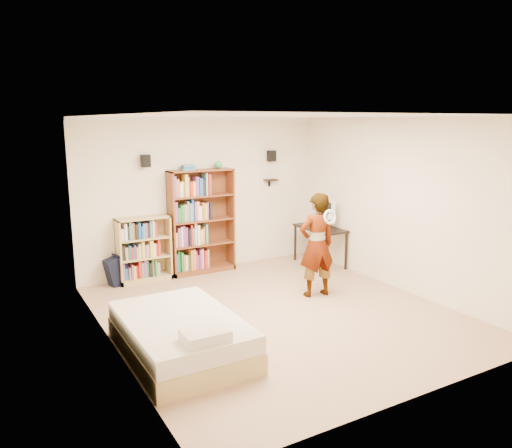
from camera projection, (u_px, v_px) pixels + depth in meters
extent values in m
cube|color=tan|center=(278.00, 313.00, 6.97)|extent=(4.50, 5.00, 0.01)
cube|color=white|center=(203.00, 195.00, 8.83)|extent=(4.50, 0.02, 2.70)
cube|color=white|center=(424.00, 264.00, 4.57)|extent=(4.50, 0.02, 2.70)
cube|color=white|center=(109.00, 238.00, 5.61)|extent=(0.02, 5.00, 2.70)
cube|color=white|center=(400.00, 205.00, 7.79)|extent=(0.02, 5.00, 2.70)
cube|color=white|center=(280.00, 116.00, 6.42)|extent=(4.50, 5.00, 0.02)
cube|color=white|center=(202.00, 119.00, 8.53)|extent=(4.50, 0.06, 0.06)
cube|color=white|center=(432.00, 117.00, 4.33)|extent=(4.50, 0.06, 0.06)
cube|color=white|center=(105.00, 118.00, 5.35)|extent=(0.06, 5.00, 0.06)
cube|color=white|center=(404.00, 119.00, 7.51)|extent=(0.06, 5.00, 0.06)
cube|color=black|center=(146.00, 161.00, 8.10)|extent=(0.14, 0.12, 0.20)
cube|color=black|center=(272.00, 156.00, 9.26)|extent=(0.14, 0.12, 0.20)
cube|color=black|center=(271.00, 180.00, 9.36)|extent=(0.25, 0.16, 0.02)
imported|color=black|center=(317.00, 245.00, 7.53)|extent=(0.62, 0.45, 1.60)
torus|color=silver|center=(330.00, 217.00, 7.18)|extent=(0.22, 0.08, 0.22)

